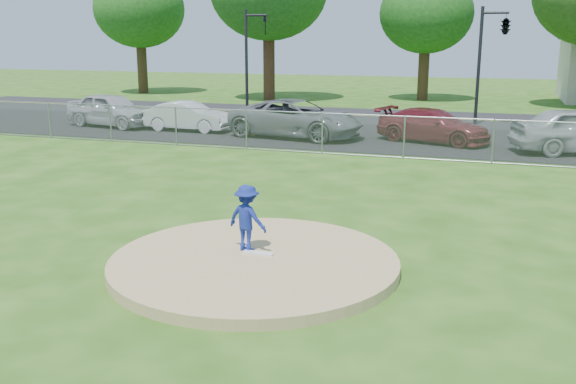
{
  "coord_description": "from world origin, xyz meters",
  "views": [
    {
      "loc": [
        4.18,
        -10.56,
        4.22
      ],
      "look_at": [
        0.0,
        2.0,
        1.0
      ],
      "focal_mm": 40.0,
      "sensor_mm": 36.0,
      "label": 1
    }
  ],
  "objects_px": {
    "tree_center": "(427,1)",
    "parked_car_darkred": "(433,126)",
    "traffic_signal_center": "(503,28)",
    "parked_car_white": "(188,116)",
    "parked_car_silver": "(112,110)",
    "traffic_signal_left": "(250,53)",
    "pitcher": "(247,218)",
    "traffic_cone": "(251,127)",
    "parked_car_gray": "(296,118)"
  },
  "relations": [
    {
      "from": "pitcher",
      "to": "traffic_cone",
      "type": "bearing_deg",
      "value": -53.63
    },
    {
      "from": "traffic_cone",
      "to": "parked_car_gray",
      "type": "relative_size",
      "value": 0.13
    },
    {
      "from": "parked_car_white",
      "to": "parked_car_silver",
      "type": "bearing_deg",
      "value": 88.73
    },
    {
      "from": "traffic_signal_left",
      "to": "pitcher",
      "type": "height_order",
      "value": "traffic_signal_left"
    },
    {
      "from": "traffic_signal_center",
      "to": "parked_car_darkred",
      "type": "xyz_separation_m",
      "value": [
        -2.37,
        -6.03,
        -3.92
      ]
    },
    {
      "from": "traffic_signal_left",
      "to": "traffic_cone",
      "type": "distance_m",
      "value": 7.74
    },
    {
      "from": "tree_center",
      "to": "parked_car_gray",
      "type": "distance_m",
      "value": 19.6
    },
    {
      "from": "traffic_signal_center",
      "to": "parked_car_white",
      "type": "relative_size",
      "value": 1.39
    },
    {
      "from": "traffic_signal_left",
      "to": "traffic_cone",
      "type": "relative_size",
      "value": 7.62
    },
    {
      "from": "tree_center",
      "to": "parked_car_darkred",
      "type": "distance_m",
      "value": 19.11
    },
    {
      "from": "traffic_signal_center",
      "to": "pitcher",
      "type": "height_order",
      "value": "traffic_signal_center"
    },
    {
      "from": "tree_center",
      "to": "traffic_signal_left",
      "type": "relative_size",
      "value": 1.76
    },
    {
      "from": "traffic_signal_center",
      "to": "parked_car_white",
      "type": "bearing_deg",
      "value": -154.95
    },
    {
      "from": "tree_center",
      "to": "traffic_signal_center",
      "type": "xyz_separation_m",
      "value": [
        4.97,
        -12.0,
        -1.86
      ]
    },
    {
      "from": "traffic_cone",
      "to": "parked_car_white",
      "type": "bearing_deg",
      "value": 172.84
    },
    {
      "from": "traffic_signal_left",
      "to": "parked_car_white",
      "type": "height_order",
      "value": "traffic_signal_left"
    },
    {
      "from": "parked_car_white",
      "to": "traffic_signal_left",
      "type": "bearing_deg",
      "value": -4.81
    },
    {
      "from": "tree_center",
      "to": "parked_car_white",
      "type": "height_order",
      "value": "tree_center"
    },
    {
      "from": "pitcher",
      "to": "parked_car_darkred",
      "type": "distance_m",
      "value": 15.72
    },
    {
      "from": "parked_car_gray",
      "to": "traffic_cone",
      "type": "bearing_deg",
      "value": 103.79
    },
    {
      "from": "tree_center",
      "to": "parked_car_silver",
      "type": "distance_m",
      "value": 22.72
    },
    {
      "from": "parked_car_white",
      "to": "parked_car_gray",
      "type": "height_order",
      "value": "parked_car_gray"
    },
    {
      "from": "traffic_signal_center",
      "to": "parked_car_gray",
      "type": "height_order",
      "value": "traffic_signal_center"
    },
    {
      "from": "pitcher",
      "to": "parked_car_white",
      "type": "xyz_separation_m",
      "value": [
        -9.11,
        15.39,
        -0.17
      ]
    },
    {
      "from": "traffic_cone",
      "to": "parked_car_darkred",
      "type": "xyz_separation_m",
      "value": [
        7.74,
        0.62,
        0.31
      ]
    },
    {
      "from": "pitcher",
      "to": "parked_car_darkred",
      "type": "xyz_separation_m",
      "value": [
        1.88,
        15.61,
        -0.16
      ]
    },
    {
      "from": "traffic_cone",
      "to": "parked_car_gray",
      "type": "bearing_deg",
      "value": 3.95
    },
    {
      "from": "tree_center",
      "to": "parked_car_white",
      "type": "distance_m",
      "value": 20.9
    },
    {
      "from": "traffic_signal_center",
      "to": "parked_car_gray",
      "type": "distance_m",
      "value": 11.05
    },
    {
      "from": "traffic_signal_left",
      "to": "parked_car_white",
      "type": "bearing_deg",
      "value": -95.71
    },
    {
      "from": "tree_center",
      "to": "traffic_signal_left",
      "type": "distance_m",
      "value": 14.63
    },
    {
      "from": "traffic_signal_left",
      "to": "parked_car_silver",
      "type": "height_order",
      "value": "traffic_signal_left"
    },
    {
      "from": "tree_center",
      "to": "parked_car_darkred",
      "type": "xyz_separation_m",
      "value": [
        2.6,
        -18.03,
        -5.78
      ]
    },
    {
      "from": "pitcher",
      "to": "parked_car_gray",
      "type": "xyz_separation_m",
      "value": [
        -3.83,
        15.13,
        -0.03
      ]
    },
    {
      "from": "traffic_signal_left",
      "to": "parked_car_darkred",
      "type": "xyz_separation_m",
      "value": [
        10.36,
        -6.03,
        -2.68
      ]
    },
    {
      "from": "tree_center",
      "to": "parked_car_silver",
      "type": "xyz_separation_m",
      "value": [
        -12.53,
        -18.08,
        -5.66
      ]
    },
    {
      "from": "parked_car_darkred",
      "to": "parked_car_gray",
      "type": "bearing_deg",
      "value": 113.48
    },
    {
      "from": "traffic_cone",
      "to": "pitcher",
      "type": "bearing_deg",
      "value": -68.63
    },
    {
      "from": "tree_center",
      "to": "pitcher",
      "type": "distance_m",
      "value": 34.11
    },
    {
      "from": "tree_center",
      "to": "traffic_signal_center",
      "type": "bearing_deg",
      "value": -67.51
    },
    {
      "from": "traffic_signal_left",
      "to": "pitcher",
      "type": "xyz_separation_m",
      "value": [
        8.48,
        -21.63,
        -2.52
      ]
    },
    {
      "from": "parked_car_silver",
      "to": "parked_car_gray",
      "type": "bearing_deg",
      "value": -80.85
    },
    {
      "from": "traffic_signal_center",
      "to": "traffic_cone",
      "type": "distance_m",
      "value": 12.82
    },
    {
      "from": "parked_car_silver",
      "to": "parked_car_gray",
      "type": "relative_size",
      "value": 0.81
    },
    {
      "from": "traffic_signal_center",
      "to": "parked_car_darkred",
      "type": "height_order",
      "value": "traffic_signal_center"
    },
    {
      "from": "tree_center",
      "to": "parked_car_white",
      "type": "bearing_deg",
      "value": -114.69
    },
    {
      "from": "traffic_signal_left",
      "to": "parked_car_darkred",
      "type": "relative_size",
      "value": 1.2
    },
    {
      "from": "traffic_signal_center",
      "to": "pitcher",
      "type": "xyz_separation_m",
      "value": [
        -4.25,
        -21.63,
        -3.77
      ]
    },
    {
      "from": "traffic_signal_left",
      "to": "parked_car_gray",
      "type": "bearing_deg",
      "value": -54.42
    },
    {
      "from": "traffic_cone",
      "to": "parked_car_silver",
      "type": "xyz_separation_m",
      "value": [
        -7.39,
        0.56,
        0.43
      ]
    }
  ]
}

